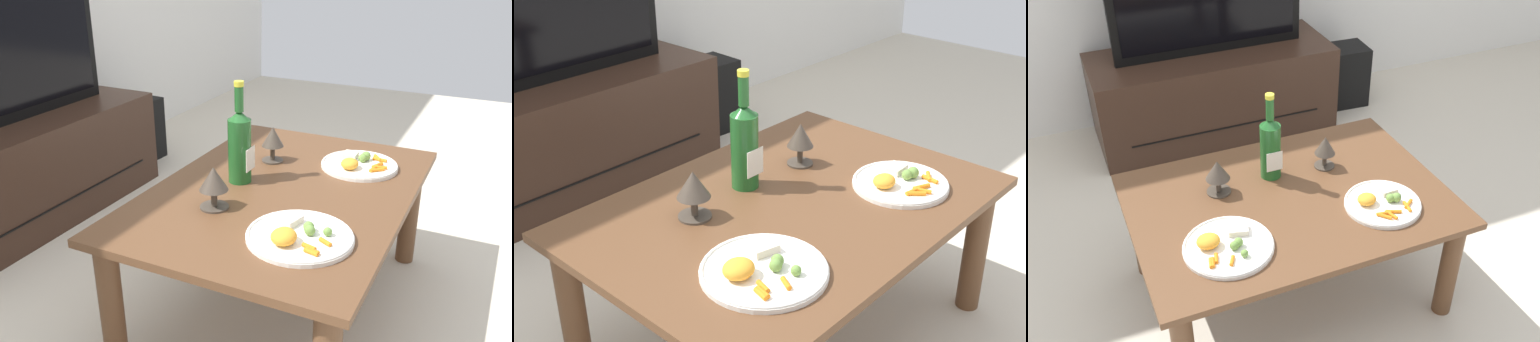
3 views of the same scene
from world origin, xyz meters
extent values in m
plane|color=beige|center=(0.00, 0.00, 0.00)|extent=(6.40, 6.40, 0.00)
cube|color=brown|center=(0.00, 0.00, 0.43)|extent=(1.11, 0.78, 0.03)
cylinder|color=brown|center=(0.49, -0.32, 0.21)|extent=(0.07, 0.07, 0.42)
cylinder|color=brown|center=(-0.49, 0.32, 0.21)|extent=(0.07, 0.07, 0.42)
cylinder|color=brown|center=(0.49, 0.32, 0.21)|extent=(0.07, 0.07, 0.42)
cube|color=#382319|center=(0.12, 1.31, 0.23)|extent=(1.27, 0.49, 0.47)
cube|color=black|center=(0.12, 1.06, 0.14)|extent=(1.02, 0.01, 0.01)
cube|color=black|center=(0.12, 1.31, 0.77)|extent=(0.99, 0.04, 0.61)
cube|color=black|center=(0.12, 1.29, 0.77)|extent=(0.92, 0.01, 0.51)
cube|color=black|center=(0.95, 1.31, 0.18)|extent=(0.22, 0.22, 0.36)
cylinder|color=#1E5923|center=(-0.01, 0.16, 0.55)|extent=(0.08, 0.08, 0.21)
cone|color=#1E5923|center=(-0.01, 0.16, 0.67)|extent=(0.08, 0.08, 0.03)
cylinder|color=#1E5923|center=(-0.01, 0.16, 0.73)|extent=(0.03, 0.03, 0.08)
cylinder|color=yellow|center=(-0.01, 0.16, 0.78)|extent=(0.03, 0.03, 0.02)
cube|color=silver|center=(-0.01, 0.12, 0.53)|extent=(0.06, 0.00, 0.08)
cylinder|color=#473D33|center=(-0.22, 0.13, 0.45)|extent=(0.09, 0.09, 0.01)
cylinder|color=#473D33|center=(-0.22, 0.13, 0.48)|extent=(0.02, 0.02, 0.05)
cone|color=#473D33|center=(-0.22, 0.13, 0.54)|extent=(0.09, 0.09, 0.07)
cylinder|color=#473D33|center=(0.20, 0.13, 0.45)|extent=(0.08, 0.08, 0.01)
cylinder|color=#473D33|center=(0.20, 0.13, 0.48)|extent=(0.02, 0.02, 0.05)
cone|color=#473D33|center=(0.20, 0.13, 0.54)|extent=(0.08, 0.08, 0.07)
cylinder|color=white|center=(-0.28, -0.17, 0.45)|extent=(0.29, 0.29, 0.01)
torus|color=white|center=(-0.28, -0.17, 0.46)|extent=(0.29, 0.29, 0.01)
ellipsoid|color=orange|center=(-0.34, -0.15, 0.48)|extent=(0.08, 0.07, 0.04)
cube|color=beige|center=(-0.23, -0.12, 0.47)|extent=(0.08, 0.07, 0.02)
cylinder|color=orange|center=(-0.34, -0.21, 0.47)|extent=(0.02, 0.04, 0.01)
cylinder|color=orange|center=(-0.36, -0.23, 0.47)|extent=(0.02, 0.04, 0.01)
cylinder|color=orange|center=(-0.35, -0.23, 0.47)|extent=(0.02, 0.04, 0.01)
cylinder|color=orange|center=(-0.29, -0.24, 0.47)|extent=(0.03, 0.04, 0.01)
sphere|color=olive|center=(-0.27, -0.19, 0.47)|extent=(0.03, 0.03, 0.03)
sphere|color=olive|center=(-0.25, -0.23, 0.47)|extent=(0.02, 0.02, 0.02)
sphere|color=olive|center=(-0.25, -0.18, 0.47)|extent=(0.03, 0.03, 0.03)
cylinder|color=white|center=(0.28, -0.17, 0.45)|extent=(0.27, 0.27, 0.01)
torus|color=white|center=(0.28, -0.17, 0.46)|extent=(0.26, 0.26, 0.01)
ellipsoid|color=orange|center=(0.23, -0.15, 0.48)|extent=(0.07, 0.06, 0.04)
cube|color=beige|center=(0.33, -0.12, 0.47)|extent=(0.06, 0.05, 0.02)
cylinder|color=orange|center=(0.25, -0.23, 0.47)|extent=(0.05, 0.02, 0.01)
cylinder|color=orange|center=(0.24, -0.24, 0.47)|extent=(0.04, 0.05, 0.01)
cylinder|color=orange|center=(0.27, -0.24, 0.47)|extent=(0.03, 0.05, 0.01)
cylinder|color=orange|center=(0.29, -0.23, 0.47)|extent=(0.05, 0.03, 0.01)
cylinder|color=orange|center=(0.34, -0.22, 0.47)|extent=(0.02, 0.05, 0.01)
cylinder|color=orange|center=(0.36, -0.21, 0.47)|extent=(0.05, 0.04, 0.01)
sphere|color=olive|center=(0.33, -0.18, 0.48)|extent=(0.03, 0.03, 0.03)
sphere|color=olive|center=(0.32, -0.17, 0.47)|extent=(0.03, 0.03, 0.03)
sphere|color=olive|center=(0.31, -0.17, 0.47)|extent=(0.03, 0.03, 0.03)
camera|label=1|loc=(-1.49, -0.63, 1.18)|focal=38.66mm
camera|label=2|loc=(-1.19, -1.00, 1.32)|focal=46.92mm
camera|label=3|loc=(-0.68, -1.54, 1.72)|focal=41.96mm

